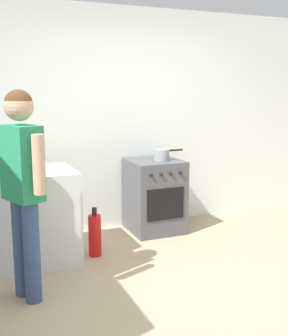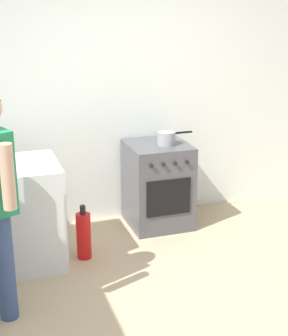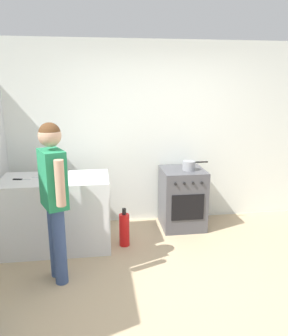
# 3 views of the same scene
# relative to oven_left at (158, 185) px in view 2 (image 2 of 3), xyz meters

# --- Properties ---
(ground_plane) EXTENTS (8.00, 8.00, 0.00)m
(ground_plane) POSITION_rel_oven_left_xyz_m (-0.35, -1.58, -0.43)
(ground_plane) COLOR tan
(back_wall) EXTENTS (6.00, 0.10, 2.60)m
(back_wall) POSITION_rel_oven_left_xyz_m (-0.35, 0.37, 0.87)
(back_wall) COLOR silver
(back_wall) RESTS_ON ground
(oven_left) EXTENTS (0.59, 0.62, 0.85)m
(oven_left) POSITION_rel_oven_left_xyz_m (0.00, 0.00, 0.00)
(oven_left) COLOR #4C4C51
(oven_left) RESTS_ON ground
(pot) EXTENTS (0.36, 0.18, 0.13)m
(pot) POSITION_rel_oven_left_xyz_m (0.07, -0.05, 0.49)
(pot) COLOR gray
(pot) RESTS_ON oven_left
(fire_extinguisher) EXTENTS (0.13, 0.13, 0.50)m
(fire_extinguisher) POSITION_rel_oven_left_xyz_m (-0.87, -0.48, -0.21)
(fire_extinguisher) COLOR red
(fire_extinguisher) RESTS_ON ground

